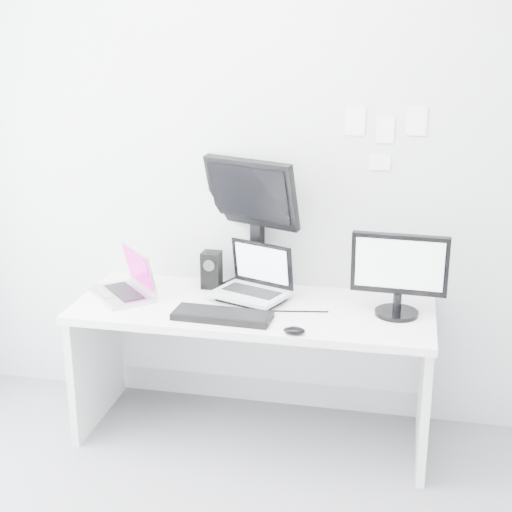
# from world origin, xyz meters

# --- Properties ---
(back_wall) EXTENTS (3.60, 0.00, 3.60)m
(back_wall) POSITION_xyz_m (0.00, 1.60, 1.35)
(back_wall) COLOR #B6B8BB
(back_wall) RESTS_ON ground
(desk) EXTENTS (1.80, 0.70, 0.73)m
(desk) POSITION_xyz_m (0.00, 1.25, 0.36)
(desk) COLOR white
(desk) RESTS_ON ground
(macbook) EXTENTS (0.43, 0.44, 0.26)m
(macbook) POSITION_xyz_m (-0.69, 1.24, 0.86)
(macbook) COLOR #AEAEB2
(macbook) RESTS_ON desk
(speaker) EXTENTS (0.12, 0.12, 0.20)m
(speaker) POSITION_xyz_m (-0.27, 1.47, 0.83)
(speaker) COLOR black
(speaker) RESTS_ON desk
(dell_laptop) EXTENTS (0.44, 0.39, 0.30)m
(dell_laptop) POSITION_xyz_m (-0.03, 1.31, 0.88)
(dell_laptop) COLOR silver
(dell_laptop) RESTS_ON desk
(rear_monitor) EXTENTS (0.56, 0.39, 0.72)m
(rear_monitor) POSITION_xyz_m (-0.05, 1.53, 1.09)
(rear_monitor) COLOR black
(rear_monitor) RESTS_ON desk
(samsung_monitor) EXTENTS (0.47, 0.23, 0.42)m
(samsung_monitor) POSITION_xyz_m (0.71, 1.27, 0.94)
(samsung_monitor) COLOR black
(samsung_monitor) RESTS_ON desk
(keyboard) EXTENTS (0.48, 0.19, 0.03)m
(keyboard) POSITION_xyz_m (-0.11, 1.05, 0.75)
(keyboard) COLOR black
(keyboard) RESTS_ON desk
(mouse) EXTENTS (0.10, 0.07, 0.03)m
(mouse) POSITION_xyz_m (0.26, 0.94, 0.75)
(mouse) COLOR black
(mouse) RESTS_ON desk
(wall_note_0) EXTENTS (0.10, 0.00, 0.14)m
(wall_note_0) POSITION_xyz_m (0.45, 1.59, 1.62)
(wall_note_0) COLOR white
(wall_note_0) RESTS_ON back_wall
(wall_note_1) EXTENTS (0.09, 0.00, 0.13)m
(wall_note_1) POSITION_xyz_m (0.60, 1.59, 1.58)
(wall_note_1) COLOR white
(wall_note_1) RESTS_ON back_wall
(wall_note_2) EXTENTS (0.10, 0.00, 0.14)m
(wall_note_2) POSITION_xyz_m (0.75, 1.59, 1.63)
(wall_note_2) COLOR white
(wall_note_2) RESTS_ON back_wall
(wall_note_3) EXTENTS (0.11, 0.00, 0.08)m
(wall_note_3) POSITION_xyz_m (0.58, 1.59, 1.42)
(wall_note_3) COLOR white
(wall_note_3) RESTS_ON back_wall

